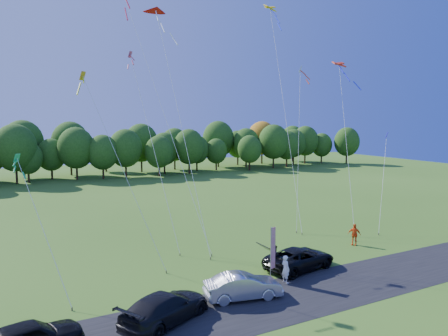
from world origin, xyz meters
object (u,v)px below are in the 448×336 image
person_east (354,234)px  feather_flag (272,248)px  silver_sedan (243,286)px  black_suv (300,258)px

person_east → feather_flag: size_ratio=0.49×
silver_sedan → black_suv: bearing=-56.4°
black_suv → person_east: (7.94, 2.53, 0.14)m
black_suv → silver_sedan: bearing=101.9°
black_suv → person_east: 8.34m
black_suv → person_east: bearing=-82.4°
black_suv → feather_flag: size_ratio=1.51×
silver_sedan → feather_flag: 3.91m
black_suv → feather_flag: 3.62m
silver_sedan → person_east: bearing=-58.7°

